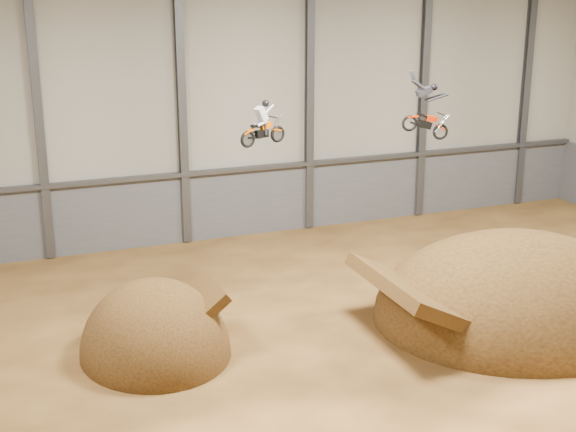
% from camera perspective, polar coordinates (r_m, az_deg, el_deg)
% --- Properties ---
extents(floor, '(40.00, 40.00, 0.00)m').
position_cam_1_polar(floor, '(29.18, 6.58, -9.79)').
color(floor, '#523315').
rests_on(floor, ground).
extents(back_wall, '(40.00, 0.10, 14.00)m').
position_cam_1_polar(back_wall, '(40.42, -2.99, 8.23)').
color(back_wall, '#A19E8F').
rests_on(back_wall, ground).
extents(lower_band_back, '(39.80, 0.18, 3.50)m').
position_cam_1_polar(lower_band_back, '(41.43, -2.84, 1.01)').
color(lower_band_back, '#5A5C62').
rests_on(lower_band_back, ground).
extents(steel_rail, '(39.80, 0.35, 0.20)m').
position_cam_1_polar(steel_rail, '(40.84, -2.81, 3.39)').
color(steel_rail, '#47494F').
rests_on(steel_rail, lower_band_back).
extents(steel_column_1, '(0.40, 0.36, 13.90)m').
position_cam_1_polar(steel_column_1, '(38.35, -17.35, 7.03)').
color(steel_column_1, '#47494F').
rests_on(steel_column_1, ground).
extents(steel_column_2, '(0.40, 0.36, 13.90)m').
position_cam_1_polar(steel_column_2, '(39.33, -7.56, 7.87)').
color(steel_column_2, '#47494F').
rests_on(steel_column_2, ground).
extents(steel_column_3, '(0.40, 0.36, 13.90)m').
position_cam_1_polar(steel_column_3, '(41.38, 1.53, 8.45)').
color(steel_column_3, '#47494F').
rests_on(steel_column_3, ground).
extents(steel_column_4, '(0.40, 0.36, 13.90)m').
position_cam_1_polar(steel_column_4, '(44.34, 9.61, 8.78)').
color(steel_column_4, '#47494F').
rests_on(steel_column_4, ground).
extents(steel_column_5, '(0.40, 0.36, 13.90)m').
position_cam_1_polar(steel_column_5, '(48.05, 16.57, 8.93)').
color(steel_column_5, '#47494F').
rests_on(steel_column_5, ground).
extents(takeoff_ramp, '(5.33, 6.15, 5.33)m').
position_cam_1_polar(takeoff_ramp, '(29.53, -9.37, -9.58)').
color(takeoff_ramp, '#38220E').
rests_on(takeoff_ramp, ground).
extents(landing_ramp, '(11.45, 10.13, 6.60)m').
position_cam_1_polar(landing_ramp, '(33.25, 15.78, -6.90)').
color(landing_ramp, '#38220E').
rests_on(landing_ramp, ground).
extents(fmx_rider_a, '(2.23, 1.37, 1.90)m').
position_cam_1_polar(fmx_rider_a, '(30.69, -1.80, 6.78)').
color(fmx_rider_a, '#CA5100').
extents(fmx_rider_b, '(3.30, 1.20, 2.97)m').
position_cam_1_polar(fmx_rider_b, '(32.23, 9.64, 7.69)').
color(fmx_rider_b, red).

